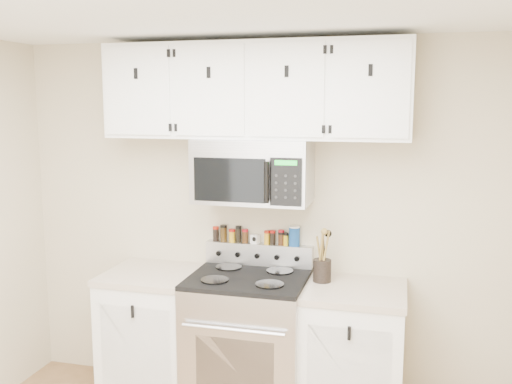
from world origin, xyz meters
TOP-DOWN VIEW (x-y plane):
  - back_wall at (0.00, 1.75)m, footprint 3.50×0.01m
  - range at (0.00, 1.43)m, footprint 0.76×0.65m
  - base_cabinet_left at (-0.69, 1.45)m, footprint 0.64×0.62m
  - base_cabinet_right at (0.69, 1.45)m, footprint 0.64×0.62m
  - microwave at (0.00, 1.55)m, footprint 0.76×0.44m
  - upper_cabinets at (-0.00, 1.58)m, footprint 2.00×0.35m
  - utensil_crock at (0.47, 1.53)m, footprint 0.12×0.12m
  - kitchen_timer at (-0.03, 1.71)m, footprint 0.07×0.06m
  - salt_canister at (0.25, 1.71)m, footprint 0.08×0.08m
  - spice_jar_0 at (-0.32, 1.71)m, footprint 0.04×0.04m
  - spice_jar_1 at (-0.26, 1.71)m, footprint 0.05×0.05m
  - spice_jar_2 at (-0.20, 1.71)m, footprint 0.05×0.05m
  - spice_jar_3 at (-0.15, 1.71)m, footprint 0.04×0.04m
  - spice_jar_4 at (-0.10, 1.71)m, footprint 0.04×0.04m
  - spice_jar_5 at (0.06, 1.71)m, footprint 0.04×0.04m
  - spice_jar_6 at (0.10, 1.71)m, footprint 0.04×0.04m
  - spice_jar_7 at (0.16, 1.71)m, footprint 0.04×0.04m
  - spice_jar_8 at (0.16, 1.71)m, footprint 0.04×0.04m
  - spice_jar_9 at (0.19, 1.71)m, footprint 0.04×0.04m

SIDE VIEW (x-z plane):
  - base_cabinet_left at x=-0.69m, z-range 0.00..0.92m
  - base_cabinet_right at x=0.69m, z-range 0.00..0.92m
  - range at x=0.00m, z-range -0.06..1.04m
  - utensil_crock at x=0.47m, z-range 0.83..1.18m
  - kitchen_timer at x=-0.03m, z-range 1.10..1.16m
  - spice_jar_9 at x=0.19m, z-range 1.10..1.19m
  - spice_jar_2 at x=-0.20m, z-range 1.10..1.19m
  - spice_jar_7 at x=0.16m, z-range 1.10..1.19m
  - spice_jar_5 at x=0.06m, z-range 1.10..1.20m
  - spice_jar_4 at x=-0.10m, z-range 1.10..1.20m
  - spice_jar_6 at x=0.10m, z-range 1.10..1.20m
  - spice_jar_0 at x=-0.32m, z-range 1.10..1.20m
  - spice_jar_8 at x=0.16m, z-range 1.10..1.21m
  - spice_jar_3 at x=-0.15m, z-range 1.10..1.22m
  - spice_jar_1 at x=-0.26m, z-range 1.10..1.22m
  - salt_canister at x=0.25m, z-range 1.10..1.24m
  - back_wall at x=0.00m, z-range 0.00..2.50m
  - microwave at x=0.00m, z-range 1.42..1.84m
  - upper_cabinets at x=0.00m, z-range 1.84..2.46m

